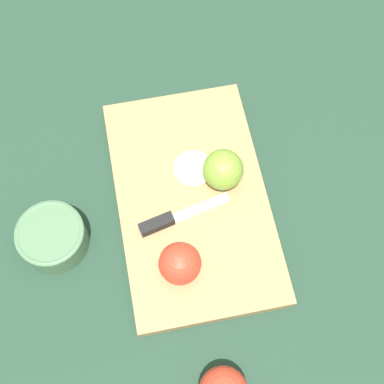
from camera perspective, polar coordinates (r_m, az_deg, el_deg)
name	(u,v)px	position (r m, az deg, el deg)	size (l,w,h in m)	color
ground_plane	(192,202)	(0.92, 0.00, -1.05)	(4.00, 4.00, 0.00)	#1E3828
cutting_board	(192,199)	(0.91, 0.00, -0.78)	(0.45, 0.31, 0.02)	#A37A4C
apple_half_left	(180,263)	(0.83, -1.31, -7.61)	(0.07, 0.07, 0.07)	red
apple_half_right	(223,170)	(0.89, 3.32, 2.38)	(0.07, 0.07, 0.07)	olive
knife	(165,221)	(0.88, -2.87, -3.11)	(0.03, 0.16, 0.02)	silver
apple_slice	(193,168)	(0.92, 0.14, 2.55)	(0.07, 0.07, 0.00)	#EFE5C6
bowl	(52,237)	(0.90, -14.69, -4.67)	(0.11, 0.11, 0.05)	#4C704C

